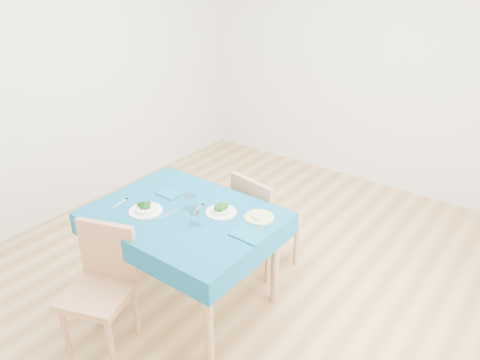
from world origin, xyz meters
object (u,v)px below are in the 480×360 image
Objects in this scene: table at (187,258)px; bowl_far at (221,209)px; bowl_near at (145,207)px; side_plate at (259,217)px; chair_near at (96,285)px; chair_far at (268,209)px.

bowl_far reaches higher than table.
bowl_far is (0.43, 0.30, -0.00)m from bowl_near.
side_plate is (0.45, 0.26, 0.38)m from table.
chair_near reaches higher than bowl_far.
chair_far is at bearing 116.62° from side_plate.
bowl_near is 0.79m from side_plate.
table is 0.70m from chair_near.
bowl_near is (-0.08, 0.53, 0.29)m from chair_near.
chair_far reaches higher than table.
bowl_far is (0.20, 0.16, 0.41)m from table.
side_plate is at bearing 30.92° from bowl_near.
table is 5.43× the size of bowl_near.
table is 5.85× the size of bowl_far.
chair_far is 4.54× the size of bowl_near.
bowl_far is 1.06× the size of side_plate.
chair_near is (-0.14, -0.67, 0.12)m from table.
table is 0.49m from bowl_near.
side_plate is at bearing 126.72° from chair_far.
bowl_far reaches higher than side_plate.
chair_near reaches higher than table.
table is at bearing -150.11° from side_plate.
table is 1.25× the size of chair_near.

